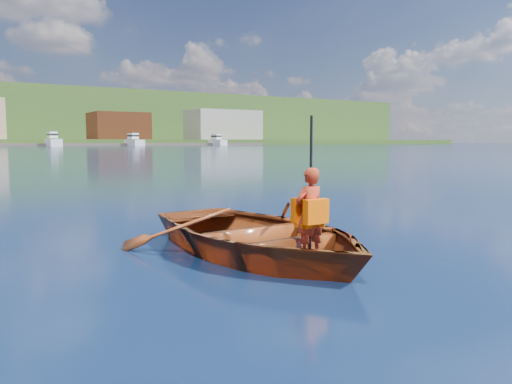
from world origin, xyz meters
TOP-DOWN VIEW (x-y plane):
  - ground at (0.00, 0.00)m, footprint 600.00×600.00m
  - rowboat at (-0.40, 0.44)m, footprint 3.18×4.27m
  - child_paddler at (-0.19, -0.44)m, footprint 0.43×0.36m
  - dock at (9.29, 148.00)m, footprint 160.04×9.60m
  - hillside_trees at (15.53, 243.15)m, footprint 306.66×85.73m

SIDE VIEW (x-z plane):
  - ground at x=0.00m, z-range 0.00..0.00m
  - rowboat at x=-0.40m, z-range -0.15..0.70m
  - dock at x=9.29m, z-range 0.00..0.80m
  - child_paddler at x=-0.19m, z-range -0.21..1.55m
  - hillside_trees at x=15.53m, z-range 5.69..32.90m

